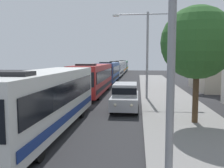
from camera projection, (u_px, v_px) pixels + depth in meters
bus_lead at (45, 99)px, 12.29m from camera, size 2.58×11.51×3.21m
bus_second_in_line at (93, 78)px, 25.60m from camera, size 2.58×11.97×3.21m
bus_middle at (108, 72)px, 38.62m from camera, size 2.58×10.95×3.21m
bus_fourth_in_line at (116, 68)px, 51.52m from camera, size 2.58×11.29×3.21m
bus_rear at (120, 66)px, 64.34m from camera, size 2.58×11.55×3.21m
bus_tail_end at (123, 65)px, 77.49m from camera, size 2.58×12.34×3.21m
white_suv at (125, 95)px, 17.78m from camera, size 1.86×4.92×1.90m
streetlamp_mid at (147, 45)px, 21.88m from camera, size 6.17×0.28×7.59m
roadside_tree at (197, 43)px, 13.30m from camera, size 3.93×3.93×6.34m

